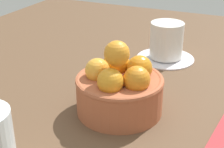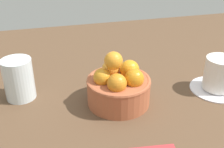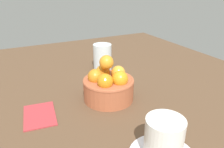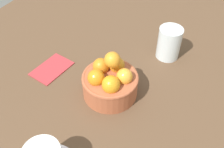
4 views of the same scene
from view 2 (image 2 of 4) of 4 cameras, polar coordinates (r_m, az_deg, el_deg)
The scene contains 4 objects.
ground_plane at distance 67.63cm, azimuth 1.28°, elevation -7.44°, with size 136.47×116.89×4.97cm, color brown.
terracotta_bowl at distance 63.84cm, azimuth 1.34°, elevation -2.37°, with size 14.44×14.44×12.85cm.
coffee_cup at distance 73.85cm, azimuth 20.72°, elevation -0.44°, with size 13.09×13.09×8.59cm.
water_glass at distance 69.04cm, azimuth -18.26°, elevation -0.97°, with size 6.92×6.92×9.81cm, color silver.
Camera 2 is at (15.17, 52.81, 36.95)cm, focal length 45.44 mm.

